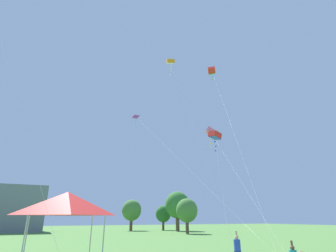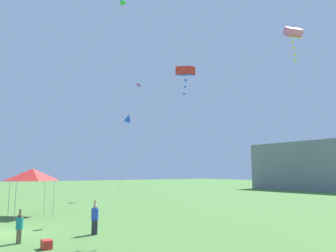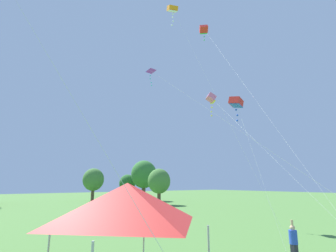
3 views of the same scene
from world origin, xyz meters
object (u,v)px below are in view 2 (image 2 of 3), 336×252
object	(u,v)px
person_blue_shirt	(95,217)
kite_purple_delta_2	(135,88)
kite_blue_diamond_3	(128,118)
kite_red_box_1	(185,71)
festival_tent	(32,175)
kite_green_diamond_5	(122,1)
cooler_box	(47,244)
person_teal_shirt	(19,227)
kite_pink_box_4	(293,33)

from	to	relation	value
person_blue_shirt	kite_purple_delta_2	bearing A→B (deg)	72.82
kite_purple_delta_2	kite_blue_diamond_3	world-z (taller)	kite_blue_diamond_3
kite_red_box_1	kite_purple_delta_2	world-z (taller)	kite_purple_delta_2
kite_purple_delta_2	kite_blue_diamond_3	size ratio (longest dim) A/B	0.64
festival_tent	kite_red_box_1	distance (m)	15.80
kite_blue_diamond_3	kite_green_diamond_5	bearing A→B (deg)	-68.51
kite_red_box_1	cooler_box	bearing A→B (deg)	-92.07
cooler_box	kite_green_diamond_5	xyz separation A→B (m)	(-22.75, 14.68, 27.30)
person_blue_shirt	kite_green_diamond_5	bearing A→B (deg)	90.06
festival_tent	kite_purple_delta_2	bearing A→B (deg)	51.00
person_teal_shirt	kite_purple_delta_2	size ratio (longest dim) A/B	0.12
kite_blue_diamond_3	kite_green_diamond_5	world-z (taller)	kite_green_diamond_5
person_teal_shirt	cooler_box	bearing A→B (deg)	-142.36
person_blue_shirt	kite_purple_delta_2	xyz separation A→B (m)	(-5.07, 5.30, 9.62)
kite_blue_diamond_3	kite_pink_box_4	bearing A→B (deg)	-4.23
festival_tent	kite_green_diamond_5	world-z (taller)	kite_green_diamond_5
cooler_box	kite_blue_diamond_3	size ratio (longest dim) A/B	0.03
kite_purple_delta_2	festival_tent	bearing A→B (deg)	-129.00
person_teal_shirt	kite_pink_box_4	distance (m)	20.33
kite_red_box_1	kite_green_diamond_5	size ratio (longest dim) A/B	0.37
person_teal_shirt	kite_purple_delta_2	xyz separation A→B (m)	(-5.16, 9.41, 9.77)
person_blue_shirt	person_teal_shirt	xyz separation A→B (m)	(0.08, -4.11, -0.14)
cooler_box	kite_pink_box_4	size ratio (longest dim) A/B	0.04
person_blue_shirt	kite_green_diamond_5	xyz separation A→B (m)	(-20.64, 11.45, 26.54)
festival_tent	kite_blue_diamond_3	distance (m)	19.64
cooler_box	kite_green_diamond_5	world-z (taller)	kite_green_diamond_5
kite_red_box_1	kite_blue_diamond_3	distance (m)	25.11
cooler_box	kite_red_box_1	xyz separation A→B (m)	(0.30, 8.17, 9.87)
person_teal_shirt	kite_purple_delta_2	bearing A→B (deg)	-46.87
kite_red_box_1	kite_green_diamond_5	distance (m)	29.62
cooler_box	person_teal_shirt	xyz separation A→B (m)	(-2.03, -0.87, 0.62)
cooler_box	kite_red_box_1	world-z (taller)	kite_red_box_1
kite_red_box_1	kite_purple_delta_2	xyz separation A→B (m)	(-7.48, 0.37, 0.52)
kite_pink_box_4	kite_green_diamond_5	bearing A→B (deg)	179.26
person_blue_shirt	kite_blue_diamond_3	distance (m)	26.97
kite_purple_delta_2	kite_blue_diamond_3	xyz separation A→B (m)	(-16.23, 7.84, 0.42)
festival_tent	kite_pink_box_4	xyz separation A→B (m)	(16.69, 12.45, 9.46)
cooler_box	kite_red_box_1	size ratio (longest dim) A/B	0.06
person_teal_shirt	kite_pink_box_4	world-z (taller)	kite_pink_box_4
person_blue_shirt	kite_purple_delta_2	world-z (taller)	kite_purple_delta_2
kite_red_box_1	kite_blue_diamond_3	world-z (taller)	kite_blue_diamond_3
person_teal_shirt	kite_green_diamond_5	world-z (taller)	kite_green_diamond_5
person_teal_shirt	kite_blue_diamond_3	bearing A→B (deg)	-24.47
kite_pink_box_4	kite_purple_delta_2	bearing A→B (deg)	-152.84
person_teal_shirt	kite_pink_box_4	xyz separation A→B (m)	(6.14, 15.21, 12.01)
cooler_box	festival_tent	bearing A→B (deg)	171.45
cooler_box	person_blue_shirt	bearing A→B (deg)	123.08
festival_tent	kite_blue_diamond_3	bearing A→B (deg)	126.82
person_blue_shirt	kite_pink_box_4	world-z (taller)	kite_pink_box_4
kite_red_box_1	person_teal_shirt	bearing A→B (deg)	-104.41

